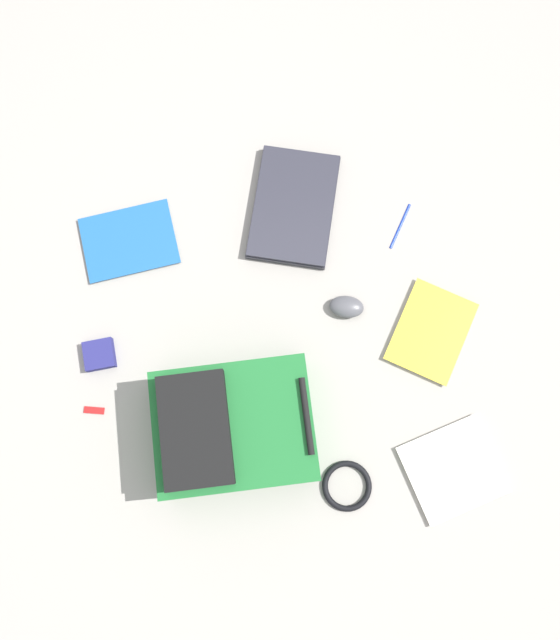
{
  "coord_description": "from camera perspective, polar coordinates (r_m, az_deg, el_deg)",
  "views": [
    {
      "loc": [
        0.31,
        -0.02,
        1.73
      ],
      "look_at": [
        -0.03,
        0.02,
        0.02
      ],
      "focal_mm": 35.8,
      "sensor_mm": 36.0,
      "label": 1
    }
  ],
  "objects": [
    {
      "name": "computer_mouse",
      "position": [
        1.76,
        5.96,
        1.18
      ],
      "size": [
        0.08,
        0.11,
        0.04
      ],
      "primitive_type": "ellipsoid",
      "rotation": [
        0.0,
        0.0,
        -0.24
      ],
      "color": "#4C4C51",
      "rests_on": "ground_plane"
    },
    {
      "name": "ground_plane",
      "position": [
        1.75,
        -0.63,
        -1.31
      ],
      "size": [
        3.52,
        3.52,
        0.0
      ],
      "primitive_type": "plane",
      "color": "gray"
    },
    {
      "name": "usb_stick",
      "position": [
        1.8,
        -16.29,
        -7.75
      ],
      "size": [
        0.03,
        0.06,
        0.01
      ],
      "primitive_type": "cube",
      "rotation": [
        0.0,
        0.0,
        -0.2
      ],
      "color": "#B21919",
      "rests_on": "ground_plane"
    },
    {
      "name": "book_manual",
      "position": [
        1.87,
        -13.32,
        6.87
      ],
      "size": [
        0.22,
        0.28,
        0.01
      ],
      "color": "silver",
      "rests_on": "ground_plane"
    },
    {
      "name": "pen_black",
      "position": [
        1.86,
        10.71,
        8.28
      ],
      "size": [
        0.13,
        0.08,
        0.01
      ],
      "primitive_type": "cylinder",
      "rotation": [
        1.57,
        0.0,
        4.16
      ],
      "color": "#1933B2",
      "rests_on": "ground_plane"
    },
    {
      "name": "book_comic",
      "position": [
        1.78,
        15.19,
        -12.77
      ],
      "size": [
        0.27,
        0.28,
        0.01
      ],
      "color": "silver",
      "rests_on": "ground_plane"
    },
    {
      "name": "cable_coil",
      "position": [
        1.73,
        6.0,
        -14.54
      ],
      "size": [
        0.13,
        0.13,
        0.02
      ],
      "primitive_type": "torus",
      "color": "black",
      "rests_on": "ground_plane"
    },
    {
      "name": "laptop",
      "position": [
        1.84,
        1.23,
        10.1
      ],
      "size": [
        0.39,
        0.31,
        0.03
      ],
      "color": "#24242C",
      "rests_on": "ground_plane"
    },
    {
      "name": "book_blue",
      "position": [
        1.8,
        13.35,
        -1.02
      ],
      "size": [
        0.31,
        0.29,
        0.02
      ],
      "color": "silver",
      "rests_on": "ground_plane"
    },
    {
      "name": "backpack",
      "position": [
        1.64,
        -4.38,
        -9.52
      ],
      "size": [
        0.31,
        0.4,
        0.2
      ],
      "color": "#1E662D",
      "rests_on": "ground_plane"
    },
    {
      "name": "earbud_pouch",
      "position": [
        1.8,
        -15.85,
        -3.01
      ],
      "size": [
        0.09,
        0.09,
        0.03
      ],
      "primitive_type": "cube",
      "rotation": [
        0.0,
        0.0,
        0.07
      ],
      "color": "navy",
      "rests_on": "ground_plane"
    }
  ]
}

